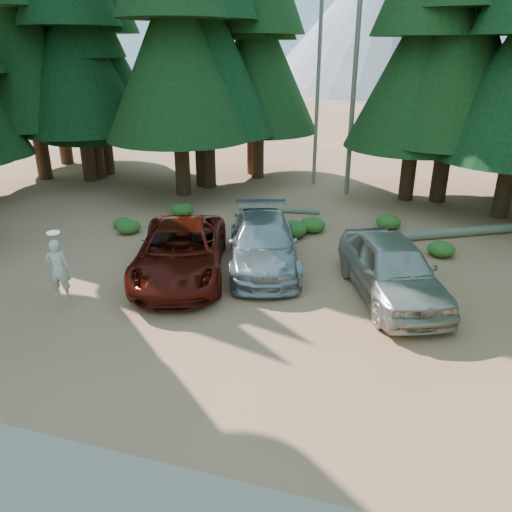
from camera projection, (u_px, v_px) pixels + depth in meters
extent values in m
plane|color=#9C6442|center=(248.00, 333.00, 13.31)|extent=(160.00, 160.00, 0.00)
cylinder|color=#706C59|center=(355.00, 71.00, 23.59)|extent=(0.24, 0.24, 12.00)
cylinder|color=#706C59|center=(318.00, 90.00, 25.83)|extent=(0.20, 0.20, 10.00)
cone|color=gray|center=(400.00, 2.00, 82.99)|extent=(44.00, 44.00, 28.00)
cone|color=gray|center=(356.00, 30.00, 95.48)|extent=(36.00, 36.00, 20.00)
imported|color=#510E06|center=(181.00, 251.00, 16.42)|extent=(4.55, 6.64, 1.69)
imported|color=#A5A7AD|center=(263.00, 243.00, 17.15)|extent=(3.94, 6.09, 1.64)
imported|color=#B6AFA1|center=(392.00, 269.00, 14.93)|extent=(4.11, 5.81, 1.84)
imported|color=beige|center=(58.00, 269.00, 14.22)|extent=(0.77, 0.64, 1.81)
cylinder|color=white|center=(53.00, 233.00, 13.84)|extent=(0.36, 0.36, 0.04)
cylinder|color=#706C59|center=(279.00, 209.00, 22.99)|extent=(3.73, 0.68, 0.27)
cylinder|color=#706C59|center=(257.00, 223.00, 21.28)|extent=(2.65, 2.13, 0.26)
cylinder|color=#706C59|center=(461.00, 232.00, 20.04)|extent=(5.19, 3.10, 0.37)
ellipsoid|color=#30681F|center=(129.00, 227.00, 20.37)|extent=(0.98, 0.98, 0.54)
ellipsoid|color=#30681F|center=(182.00, 209.00, 22.54)|extent=(0.99, 0.99, 0.54)
ellipsoid|color=#30681F|center=(312.00, 225.00, 20.51)|extent=(1.08, 1.08, 0.59)
ellipsoid|color=#30681F|center=(292.00, 229.00, 19.94)|extent=(1.18, 1.18, 0.65)
ellipsoid|color=#30681F|center=(441.00, 249.00, 18.13)|extent=(0.98, 0.98, 0.54)
ellipsoid|color=#30681F|center=(388.00, 222.00, 20.90)|extent=(1.03, 1.03, 0.57)
ellipsoid|color=#30681F|center=(122.00, 223.00, 21.01)|extent=(0.78, 0.78, 0.43)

